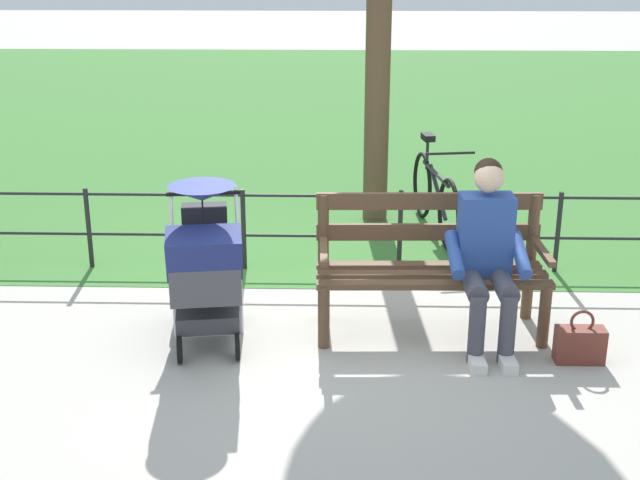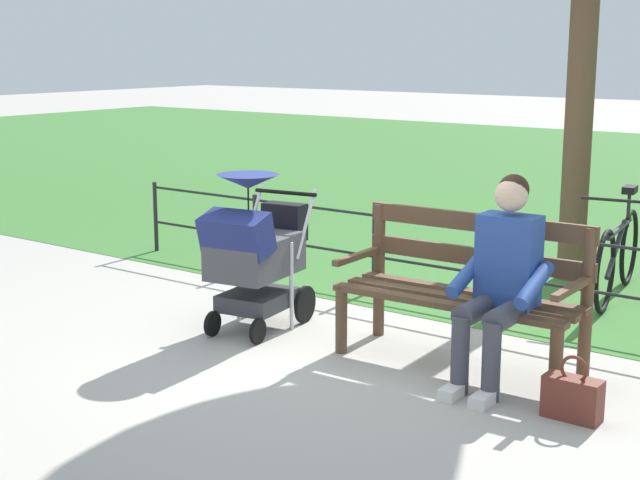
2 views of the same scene
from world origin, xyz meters
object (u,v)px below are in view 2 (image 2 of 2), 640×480
object	(u,v)px
stroller	(255,250)
bicycle	(618,254)
park_bench	(465,283)
handbag	(572,397)
person_on_bench	(501,275)

from	to	relation	value
stroller	bicycle	distance (m)	3.04
stroller	park_bench	bearing A→B (deg)	-169.19
park_bench	handbag	size ratio (longest dim) A/B	4.37
handbag	stroller	bearing A→B (deg)	-4.93
person_on_bench	handbag	xyz separation A→B (m)	(-0.60, 0.29, -0.55)
person_on_bench	bicycle	bearing A→B (deg)	-87.50
stroller	bicycle	bearing A→B (deg)	-126.20
park_bench	bicycle	xyz separation A→B (m)	(-0.25, -2.15, -0.16)
park_bench	handbag	bearing A→B (deg)	151.94
person_on_bench	bicycle	distance (m)	2.40
stroller	person_on_bench	bearing A→B (deg)	-177.86
park_bench	person_on_bench	size ratio (longest dim) A/B	1.27
park_bench	stroller	distance (m)	1.57
stroller	handbag	size ratio (longest dim) A/B	3.11
stroller	bicycle	xyz separation A→B (m)	(-1.79, -2.45, -0.23)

